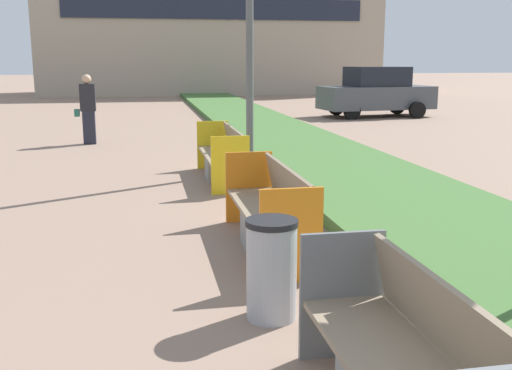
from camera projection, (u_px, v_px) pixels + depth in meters
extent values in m
cube|color=#426B33|center=(321.00, 159.00, 12.51)|extent=(2.80, 120.00, 0.18)
cube|color=tan|center=(210.00, 21.00, 37.93)|extent=(20.59, 7.27, 9.06)
cube|color=#1E2333|center=(217.00, 9.00, 34.29)|extent=(17.29, 0.08, 1.20)
cube|color=gray|center=(397.00, 365.00, 3.37)|extent=(0.58, 1.87, 0.05)
cube|color=gray|center=(444.00, 318.00, 3.36)|extent=(0.14, 1.80, 0.48)
cube|color=slate|center=(342.00, 295.00, 4.28)|extent=(0.62, 0.04, 0.94)
cube|color=gray|center=(267.00, 230.00, 6.87)|extent=(0.52, 0.60, 0.42)
cube|color=gray|center=(267.00, 210.00, 6.82)|extent=(0.58, 2.25, 0.05)
cube|color=gray|center=(290.00, 187.00, 6.82)|extent=(0.14, 2.16, 0.48)
cube|color=orange|center=(291.00, 236.00, 5.71)|extent=(0.62, 0.04, 0.94)
cube|color=orange|center=(249.00, 187.00, 7.92)|extent=(0.62, 0.04, 0.94)
cube|color=gray|center=(221.00, 168.00, 10.74)|extent=(0.52, 0.60, 0.42)
cube|color=gray|center=(221.00, 156.00, 10.69)|extent=(0.58, 2.34, 0.05)
cube|color=gray|center=(235.00, 141.00, 10.68)|extent=(0.14, 2.25, 0.48)
cube|color=yellow|center=(230.00, 165.00, 9.54)|extent=(0.62, 0.04, 0.94)
cube|color=yellow|center=(213.00, 145.00, 11.83)|extent=(0.62, 0.04, 0.94)
cylinder|color=#9EA0A5|center=(272.00, 272.00, 4.95)|extent=(0.42, 0.42, 0.80)
cylinder|color=black|center=(272.00, 223.00, 4.86)|extent=(0.43, 0.43, 0.05)
cube|color=#232633|center=(89.00, 128.00, 15.26)|extent=(0.30, 0.22, 0.84)
cube|color=#232328|center=(88.00, 97.00, 15.10)|extent=(0.38, 0.24, 0.68)
sphere|color=tan|center=(87.00, 79.00, 15.01)|extent=(0.23, 0.23, 0.23)
cube|color=#236051|center=(77.00, 113.00, 15.13)|extent=(0.12, 0.20, 0.18)
cube|color=#474C51|center=(376.00, 97.00, 22.52)|extent=(4.37, 2.22, 0.84)
cube|color=black|center=(377.00, 76.00, 22.35)|extent=(2.26, 1.78, 0.72)
cylinder|color=black|center=(417.00, 110.00, 21.97)|extent=(0.60, 0.20, 0.60)
cylinder|color=black|center=(397.00, 106.00, 23.70)|extent=(0.60, 0.20, 0.60)
cylinder|color=black|center=(352.00, 111.00, 21.51)|extent=(0.60, 0.20, 0.60)
cylinder|color=black|center=(336.00, 107.00, 23.24)|extent=(0.60, 0.20, 0.60)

